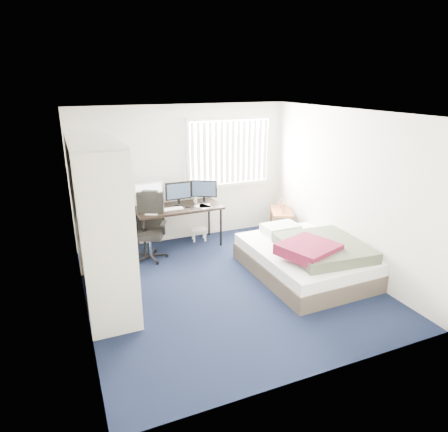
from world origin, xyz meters
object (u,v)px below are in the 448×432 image
at_px(desk, 178,205).
at_px(office_chair, 151,233).
at_px(nightstand, 281,213).
at_px(bed, 307,258).

relative_size(desk, office_chair, 1.34).
relative_size(office_chair, nightstand, 1.35).
bearing_deg(desk, office_chair, -152.28).
bearing_deg(bed, office_chair, 142.78).
distance_m(desk, office_chair, 0.74).
distance_m(office_chair, bed, 2.62).
bearing_deg(nightstand, bed, -106.80).
xyz_separation_m(office_chair, bed, (2.08, -1.58, -0.16)).
bearing_deg(bed, nightstand, 73.20).
relative_size(nightstand, bed, 0.42).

